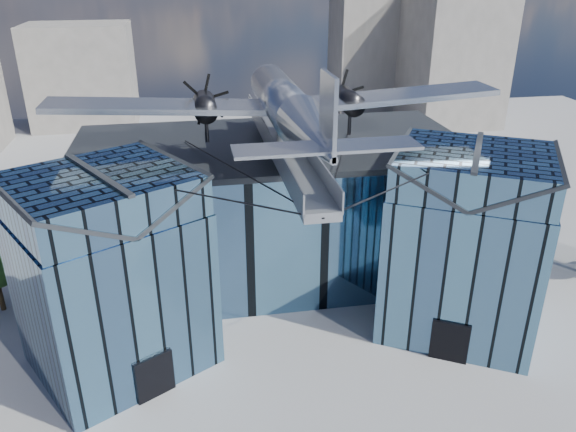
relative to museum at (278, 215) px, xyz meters
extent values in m
plane|color=gray|center=(0.00, -5.82, -5.54)|extent=(120.00, 120.00, 0.00)
cube|color=teal|center=(0.00, 3.18, -0.79)|extent=(28.00, 14.00, 9.50)
cube|color=#282C30|center=(0.00, 3.18, 4.16)|extent=(28.00, 14.00, 0.40)
cube|color=teal|center=(-10.50, -6.82, -0.79)|extent=(11.79, 11.43, 9.50)
cube|color=teal|center=(-10.50, -6.82, 5.06)|extent=(11.56, 11.20, 2.20)
cube|color=#282C30|center=(-12.45, -7.94, 5.06)|extent=(7.98, 9.23, 2.40)
cube|color=#282C30|center=(-8.55, -5.69, 5.06)|extent=(7.98, 9.23, 2.40)
cube|color=#282C30|center=(-10.50, -6.82, 6.21)|extent=(4.30, 7.10, 0.18)
cube|color=black|center=(-8.48, -10.33, -4.24)|extent=(2.03, 1.32, 2.60)
cube|color=black|center=(-6.60, -4.57, -0.79)|extent=(0.34, 0.34, 9.50)
cube|color=teal|center=(10.50, -6.82, -0.79)|extent=(11.79, 11.43, 9.50)
cube|color=teal|center=(10.50, -6.82, 5.06)|extent=(11.56, 11.20, 2.20)
cube|color=#282C30|center=(8.55, -5.69, 5.06)|extent=(7.98, 9.23, 2.40)
cube|color=#282C30|center=(12.45, -7.94, 5.06)|extent=(7.98, 9.23, 2.40)
cube|color=#282C30|center=(10.50, -6.82, 6.21)|extent=(4.30, 7.10, 0.18)
cube|color=black|center=(8.48, -10.33, -4.24)|extent=(2.03, 1.32, 2.60)
cube|color=black|center=(6.60, -4.57, -0.79)|extent=(0.34, 0.34, 9.50)
cube|color=gray|center=(0.00, -2.32, 5.56)|extent=(1.80, 21.00, 0.50)
cube|color=gray|center=(-0.90, -2.32, 6.21)|extent=(0.08, 21.00, 1.10)
cube|color=gray|center=(0.90, -2.32, 6.21)|extent=(0.08, 21.00, 1.10)
cylinder|color=gray|center=(0.00, 7.18, 4.89)|extent=(0.44, 0.44, 1.35)
cylinder|color=gray|center=(0.00, 1.18, 4.89)|extent=(0.44, 0.44, 1.35)
cylinder|color=gray|center=(0.00, -2.82, 4.89)|extent=(0.44, 0.44, 1.35)
cylinder|color=gray|center=(0.00, -1.82, 6.51)|extent=(0.70, 0.70, 1.40)
cylinder|color=black|center=(-5.25, -9.82, 5.86)|extent=(10.55, 6.08, 0.69)
cylinder|color=black|center=(5.25, -9.82, 5.86)|extent=(10.55, 6.08, 0.69)
cylinder|color=black|center=(-3.00, -4.32, 5.01)|extent=(6.09, 17.04, 1.19)
cylinder|color=black|center=(3.00, -4.32, 5.01)|extent=(6.09, 17.04, 1.19)
cylinder|color=#B4B9C2|center=(0.00, -1.82, 8.46)|extent=(2.50, 11.00, 2.50)
sphere|color=#B4B9C2|center=(0.00, 3.68, 8.46)|extent=(2.50, 2.50, 2.50)
cube|color=black|center=(0.00, 2.68, 9.15)|extent=(1.60, 1.40, 0.50)
cone|color=#B4B9C2|center=(0.00, -10.82, 8.76)|extent=(2.50, 7.00, 2.50)
cube|color=#B4B9C2|center=(0.00, -13.12, 10.36)|extent=(0.18, 2.40, 3.40)
cube|color=#B4B9C2|center=(0.00, -13.02, 8.96)|extent=(8.00, 1.80, 0.14)
cube|color=#B4B9C2|center=(-7.00, -0.82, 8.16)|extent=(14.00, 3.20, 1.08)
cylinder|color=black|center=(-4.60, -0.22, 7.91)|extent=(1.44, 3.20, 1.44)
cone|color=black|center=(-4.60, 1.58, 7.91)|extent=(0.70, 0.70, 0.70)
cube|color=black|center=(-4.60, 1.73, 7.91)|extent=(1.05, 0.06, 3.33)
cube|color=black|center=(-4.60, 1.73, 7.91)|extent=(2.53, 0.06, 2.53)
cube|color=black|center=(-4.60, 1.73, 7.91)|extent=(3.33, 0.06, 1.05)
cylinder|color=black|center=(-4.60, -0.82, 6.69)|extent=(0.24, 0.24, 1.75)
cube|color=#B4B9C2|center=(7.00, -0.82, 8.16)|extent=(14.00, 3.20, 1.08)
cylinder|color=black|center=(4.60, -0.22, 7.91)|extent=(1.44, 3.20, 1.44)
cone|color=black|center=(4.60, 1.58, 7.91)|extent=(0.70, 0.70, 0.70)
cube|color=black|center=(4.60, 1.73, 7.91)|extent=(1.05, 0.06, 3.33)
cube|color=black|center=(4.60, 1.73, 7.91)|extent=(2.53, 0.06, 2.53)
cube|color=black|center=(4.60, 1.73, 7.91)|extent=(3.33, 0.06, 1.05)
cylinder|color=black|center=(4.60, -0.82, 6.69)|extent=(0.24, 0.24, 1.75)
cube|color=gray|center=(32.00, 42.18, 3.46)|extent=(12.00, 14.00, 18.00)
cube|color=gray|center=(-20.00, 49.18, 1.46)|extent=(14.00, 10.00, 14.00)
cube|color=gray|center=(22.00, 52.18, 7.46)|extent=(9.00, 9.00, 26.00)
cylinder|color=#362615|center=(-19.06, 0.05, -4.29)|extent=(0.35, 0.35, 2.49)
camera|label=1|loc=(-5.65, -35.14, 16.09)|focal=35.00mm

